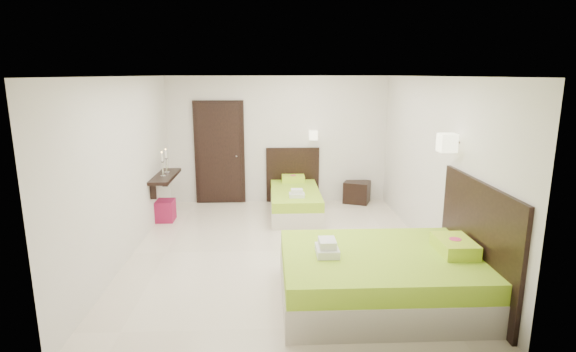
{
  "coord_description": "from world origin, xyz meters",
  "views": [
    {
      "loc": [
        -0.19,
        -6.42,
        2.63
      ],
      "look_at": [
        0.1,
        0.3,
        1.1
      ],
      "focal_mm": 28.0,
      "sensor_mm": 36.0,
      "label": 1
    }
  ],
  "objects_px": {
    "bed_double": "(386,274)",
    "ottoman": "(164,211)",
    "nightstand": "(357,192)",
    "bed_single": "(295,199)"
  },
  "relations": [
    {
      "from": "bed_double",
      "to": "ottoman",
      "type": "xyz_separation_m",
      "value": [
        -3.3,
        3.13,
        -0.14
      ]
    },
    {
      "from": "bed_single",
      "to": "bed_double",
      "type": "distance_m",
      "value": 3.61
    },
    {
      "from": "bed_single",
      "to": "nightstand",
      "type": "xyz_separation_m",
      "value": [
        1.34,
        0.67,
        -0.05
      ]
    },
    {
      "from": "nightstand",
      "to": "ottoman",
      "type": "bearing_deg",
      "value": -142.22
    },
    {
      "from": "bed_single",
      "to": "nightstand",
      "type": "relative_size",
      "value": 3.65
    },
    {
      "from": "bed_single",
      "to": "bed_double",
      "type": "xyz_separation_m",
      "value": [
        0.87,
        -3.5,
        0.06
      ]
    },
    {
      "from": "bed_double",
      "to": "nightstand",
      "type": "distance_m",
      "value": 4.21
    },
    {
      "from": "nightstand",
      "to": "bed_single",
      "type": "bearing_deg",
      "value": -130.97
    },
    {
      "from": "nightstand",
      "to": "bed_double",
      "type": "bearing_deg",
      "value": -74.1
    },
    {
      "from": "bed_single",
      "to": "bed_double",
      "type": "height_order",
      "value": "bed_double"
    }
  ]
}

